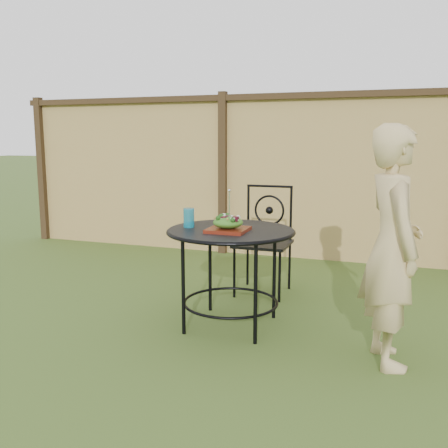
{
  "coord_description": "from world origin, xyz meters",
  "views": [
    {
      "loc": [
        0.67,
        -3.42,
        1.36
      ],
      "look_at": [
        -0.52,
        -0.04,
        0.75
      ],
      "focal_mm": 40.0,
      "sensor_mm": 36.0,
      "label": 1
    }
  ],
  "objects_px": {
    "patio_table": "(231,248)",
    "diner": "(392,247)",
    "salad_plate": "(228,230)",
    "patio_chair": "(265,237)"
  },
  "relations": [
    {
      "from": "patio_table",
      "to": "diner",
      "type": "xyz_separation_m",
      "value": [
        1.1,
        -0.25,
        0.14
      ]
    },
    {
      "from": "salad_plate",
      "to": "diner",
      "type": "bearing_deg",
      "value": -8.29
    },
    {
      "from": "patio_table",
      "to": "salad_plate",
      "type": "relative_size",
      "value": 3.42
    },
    {
      "from": "diner",
      "to": "salad_plate",
      "type": "bearing_deg",
      "value": 62.88
    },
    {
      "from": "patio_table",
      "to": "patio_chair",
      "type": "height_order",
      "value": "patio_chair"
    },
    {
      "from": "salad_plate",
      "to": "patio_table",
      "type": "bearing_deg",
      "value": 95.72
    },
    {
      "from": "patio_table",
      "to": "diner",
      "type": "height_order",
      "value": "diner"
    },
    {
      "from": "diner",
      "to": "patio_table",
      "type": "bearing_deg",
      "value": 58.53
    },
    {
      "from": "patio_table",
      "to": "patio_chair",
      "type": "relative_size",
      "value": 0.97
    },
    {
      "from": "patio_table",
      "to": "salad_plate",
      "type": "xyz_separation_m",
      "value": [
        0.01,
        -0.09,
        0.15
      ]
    }
  ]
}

